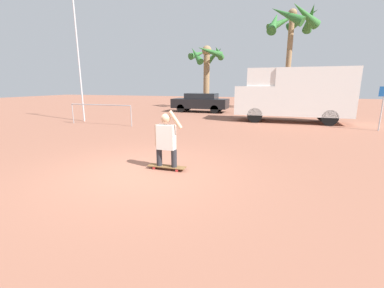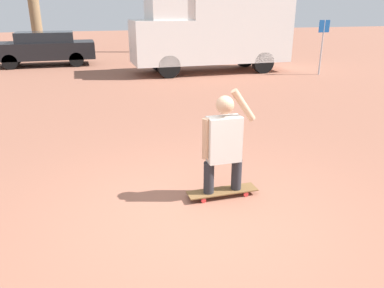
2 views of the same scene
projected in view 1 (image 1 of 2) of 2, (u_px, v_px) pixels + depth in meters
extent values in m
plane|color=#935B47|center=(140.00, 172.00, 6.23)|extent=(80.00, 80.00, 0.00)
cube|color=brown|center=(167.00, 166.00, 6.43)|extent=(0.97, 0.25, 0.02)
cylinder|color=red|center=(154.00, 168.00, 6.44)|extent=(0.07, 0.03, 0.07)
cylinder|color=red|center=(158.00, 166.00, 6.63)|extent=(0.07, 0.03, 0.07)
cylinder|color=red|center=(177.00, 170.00, 6.25)|extent=(0.07, 0.03, 0.07)
cylinder|color=red|center=(180.00, 168.00, 6.44)|extent=(0.07, 0.03, 0.07)
cylinder|color=#28282D|center=(159.00, 157.00, 6.44)|extent=(0.14, 0.14, 0.44)
cylinder|color=#28282D|center=(174.00, 158.00, 6.32)|extent=(0.14, 0.14, 0.44)
cube|color=silver|center=(166.00, 137.00, 6.26)|extent=(0.44, 0.22, 0.61)
sphere|color=tan|center=(166.00, 118.00, 6.16)|extent=(0.23, 0.23, 0.23)
cylinder|color=tan|center=(157.00, 135.00, 6.33)|extent=(0.09, 0.09, 0.54)
cylinder|color=tan|center=(175.00, 120.00, 6.09)|extent=(0.35, 0.09, 0.45)
cylinder|color=black|center=(255.00, 115.00, 14.37)|extent=(0.83, 0.28, 0.83)
cylinder|color=black|center=(257.00, 112.00, 15.97)|extent=(0.83, 0.28, 0.83)
cylinder|color=black|center=(330.00, 118.00, 13.23)|extent=(0.83, 0.28, 0.83)
cylinder|color=black|center=(324.00, 114.00, 14.83)|extent=(0.83, 0.28, 0.83)
cube|color=white|center=(255.00, 100.00, 15.02)|extent=(2.13, 2.01, 1.58)
cube|color=black|center=(248.00, 94.00, 15.07)|extent=(0.04, 1.71, 0.79)
cube|color=white|center=(313.00, 92.00, 13.99)|extent=(3.95, 2.01, 2.55)
cube|color=white|center=(262.00, 77.00, 14.63)|extent=(1.49, 1.85, 0.97)
cylinder|color=black|center=(181.00, 108.00, 19.70)|extent=(0.61, 0.22, 0.61)
cylinder|color=black|center=(187.00, 107.00, 21.11)|extent=(0.61, 0.22, 0.61)
cylinder|color=black|center=(214.00, 109.00, 18.90)|extent=(0.61, 0.22, 0.61)
cylinder|color=black|center=(219.00, 108.00, 20.31)|extent=(0.61, 0.22, 0.61)
cube|color=black|center=(200.00, 103.00, 19.93)|extent=(4.27, 1.75, 0.71)
cube|color=black|center=(202.00, 96.00, 19.77)|extent=(2.35, 1.54, 0.42)
cylinder|color=#8E704C|center=(288.00, 64.00, 20.74)|extent=(0.42, 0.42, 7.49)
sphere|color=#8E704C|center=(293.00, 13.00, 19.89)|extent=(0.67, 0.67, 0.67)
cone|color=#2D6B2D|center=(310.00, 18.00, 19.68)|extent=(0.93, 2.70, 2.00)
cone|color=#2D6B2D|center=(303.00, 19.00, 20.65)|extent=(2.60, 2.30, 1.55)
cone|color=#2D6B2D|center=(282.00, 22.00, 21.22)|extent=(2.69, 2.06, 1.81)
cone|color=#2D6B2D|center=(274.00, 22.00, 20.60)|extent=(1.13, 2.59, 2.26)
cone|color=#2D6B2D|center=(287.00, 15.00, 18.94)|extent=(2.78, 1.56, 1.90)
cone|color=#2D6B2D|center=(305.00, 14.00, 18.79)|extent=(2.52, 2.30, 1.91)
cylinder|color=#8E704C|center=(206.00, 80.00, 23.06)|extent=(0.54, 0.54, 4.99)
sphere|color=#8E704C|center=(207.00, 51.00, 22.49)|extent=(0.86, 0.86, 0.86)
cone|color=#2D6B2D|center=(219.00, 52.00, 22.20)|extent=(0.62, 2.20, 1.18)
cone|color=#2D6B2D|center=(213.00, 56.00, 23.38)|extent=(2.11, 1.27, 1.75)
cone|color=#2D6B2D|center=(199.00, 54.00, 23.31)|extent=(1.63, 2.18, 1.18)
cone|color=#2D6B2D|center=(196.00, 55.00, 22.14)|extent=(1.83, 1.87, 1.76)
cone|color=#2D6B2D|center=(210.00, 51.00, 21.52)|extent=(2.21, 1.55, 1.16)
cylinder|color=#B7B7BC|center=(78.00, 55.00, 14.12)|extent=(0.09, 0.09, 7.35)
cylinder|color=#B7B7BC|center=(382.00, 109.00, 11.65)|extent=(0.06, 0.06, 2.00)
cylinder|color=#99999E|center=(100.00, 105.00, 13.39)|extent=(3.64, 0.05, 0.05)
cylinder|color=#99999E|center=(73.00, 114.00, 14.06)|extent=(0.04, 0.04, 1.05)
cylinder|color=#99999E|center=(131.00, 116.00, 12.96)|extent=(0.04, 0.04, 1.05)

